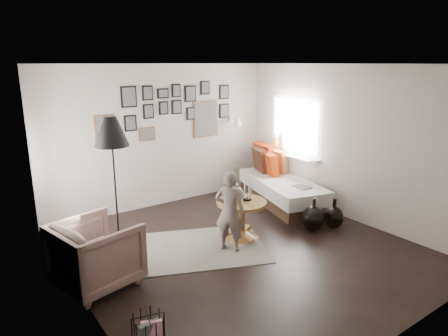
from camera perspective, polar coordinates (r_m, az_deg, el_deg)
ground at (r=5.91m, az=2.48°, el=-11.47°), size 4.80×4.80×0.00m
wall_back at (r=7.45m, az=-8.88°, el=4.48°), size 4.50×0.00×4.50m
wall_front at (r=3.95m, az=24.80°, el=-6.08°), size 4.50×0.00×4.50m
wall_left at (r=4.48m, az=-20.67°, el=-3.25°), size 0.00×4.80×4.80m
wall_right at (r=7.05m, az=17.20°, el=3.40°), size 0.00×4.80×4.80m
ceiling at (r=5.30m, az=2.80°, el=14.63°), size 4.80×4.80×0.00m
door_left at (r=5.68m, az=-23.53°, el=-2.46°), size 0.00×2.14×2.14m
window_right at (r=7.93m, az=8.99°, el=2.38°), size 0.15×1.32×1.30m
gallery_wall at (r=7.50m, az=-6.98°, el=8.04°), size 2.74×0.03×1.08m
wall_sconce at (r=8.02m, az=1.93°, el=6.55°), size 0.18×0.36×0.16m
rug at (r=5.93m, az=-3.83°, el=-11.33°), size 2.30×2.00×0.01m
pedestal_table at (r=6.15m, az=2.49°, el=-7.57°), size 0.76×0.76×0.59m
vase at (r=5.95m, az=1.82°, el=-3.36°), size 0.22×0.22×0.54m
candles at (r=6.05m, az=3.36°, el=-3.35°), size 0.13×0.13×0.28m
daybed at (r=7.75m, az=7.80°, el=-2.61°), size 1.38×2.21×1.02m
magazine_on_daybed at (r=7.23m, az=11.08°, el=-2.66°), size 0.25×0.33×0.02m
armchair at (r=5.10m, az=-17.78°, el=-11.60°), size 1.06×1.04×0.81m
armchair_cushion at (r=5.12m, az=-17.75°, el=-10.59°), size 0.43×0.44×0.17m
floor_lamp at (r=5.41m, az=-15.77°, el=4.28°), size 0.45×0.45×1.95m
magazine_basket at (r=4.07m, az=-10.67°, el=-22.22°), size 0.37×0.37×0.37m
demijohn_large at (r=6.57m, az=12.63°, el=-7.02°), size 0.36×0.36×0.54m
demijohn_small at (r=6.76m, az=15.38°, el=-6.79°), size 0.32×0.32×0.50m
child at (r=5.64m, az=0.84°, el=-6.24°), size 0.48×0.51×1.18m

